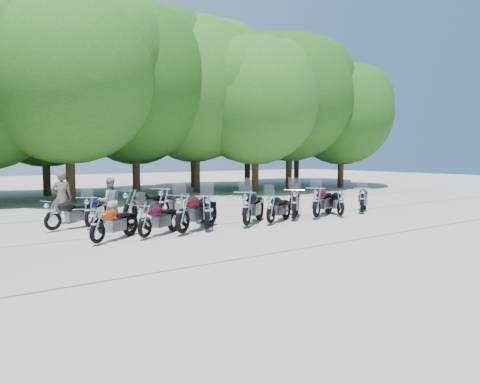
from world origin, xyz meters
TOP-DOWN VIEW (x-y plane):
  - ground at (0.00, 0.00)m, footprint 90.00×90.00m
  - tree_3 at (-3.57, 11.24)m, footprint 8.70×8.70m
  - tree_4 at (0.54, 13.09)m, footprint 9.13×9.13m
  - tree_5 at (4.61, 13.20)m, footprint 9.04×9.04m
  - tree_6 at (7.55, 10.82)m, footprint 8.00×8.00m
  - tree_7 at (11.20, 11.78)m, footprint 8.79×8.79m
  - tree_8 at (15.83, 11.20)m, footprint 7.53×7.53m
  - tree_11 at (-3.76, 16.43)m, footprint 7.56×7.56m
  - tree_12 at (1.80, 16.47)m, footprint 7.88×7.88m
  - tree_13 at (6.69, 17.47)m, footprint 8.31×8.31m
  - tree_14 at (10.68, 16.09)m, footprint 8.02×8.02m
  - tree_15 at (16.61, 17.02)m, footprint 9.67×9.67m
  - motorcycle_0 at (-5.38, 0.39)m, footprint 2.03×1.67m
  - motorcycle_1 at (-4.05, 0.40)m, footprint 2.10×1.58m
  - motorcycle_2 at (-2.87, 0.35)m, footprint 2.56×2.04m
  - motorcycle_3 at (-1.92, 0.56)m, footprint 1.64×2.47m
  - motorcycle_4 at (-0.47, 0.42)m, footprint 2.40×2.18m
  - motorcycle_5 at (0.52, 0.38)m, footprint 2.16×1.59m
  - motorcycle_6 at (1.85, 0.66)m, footprint 2.19×2.22m
  - motorcycle_7 at (2.81, 0.47)m, footprint 2.52×1.87m
  - motorcycle_8 at (3.96, 0.34)m, footprint 1.58×2.17m
  - motorcycle_9 at (5.39, 0.47)m, footprint 2.19×1.86m
  - motorcycle_10 at (-5.96, 3.22)m, footprint 2.14×1.30m
  - motorcycle_11 at (-4.87, 3.14)m, footprint 1.72×2.21m
  - motorcycle_12 at (-3.40, 3.32)m, footprint 2.53×1.81m
  - motorcycle_13 at (-2.16, 3.28)m, footprint 2.42×2.18m
  - rider_0 at (-5.36, 4.74)m, footprint 0.78×0.63m
  - rider_1 at (-4.01, 3.71)m, footprint 0.82×0.65m

SIDE VIEW (x-z plane):
  - ground at x=0.00m, z-range 0.00..0.00m
  - motorcycle_0 at x=-5.38m, z-range 0.00..1.15m
  - motorcycle_10 at x=-5.96m, z-range 0.00..1.16m
  - motorcycle_1 at x=-4.05m, z-range 0.00..1.17m
  - motorcycle_5 at x=0.52m, z-range 0.00..1.19m
  - motorcycle_8 at x=3.96m, z-range 0.00..1.20m
  - motorcycle_11 at x=-4.87m, z-range 0.00..1.24m
  - motorcycle_9 at x=5.39m, z-range 0.00..1.26m
  - motorcycle_3 at x=-1.92m, z-range 0.00..1.34m
  - motorcycle_6 at x=1.85m, z-range 0.00..1.35m
  - motorcycle_12 at x=-3.40m, z-range 0.00..1.39m
  - motorcycle_7 at x=2.81m, z-range 0.00..1.40m
  - motorcycle_4 at x=-0.47m, z-range 0.00..1.41m
  - motorcycle_13 at x=-2.16m, z-range 0.00..1.42m
  - motorcycle_2 at x=-2.87m, z-range 0.00..1.44m
  - rider_1 at x=-4.01m, z-range 0.00..1.64m
  - rider_0 at x=-5.36m, z-range 0.00..1.86m
  - tree_8 at x=15.83m, z-range 0.85..10.10m
  - tree_11 at x=-3.76m, z-range 0.85..10.14m
  - tree_12 at x=1.80m, z-range 0.89..10.56m
  - tree_6 at x=7.55m, z-range 0.90..10.72m
  - tree_14 at x=10.68m, z-range 0.91..10.75m
  - tree_13 at x=6.69m, z-range 0.94..11.14m
  - tree_3 at x=-3.57m, z-range 0.98..11.66m
  - tree_7 at x=11.20m, z-range 0.99..11.79m
  - tree_5 at x=4.61m, z-range 1.02..12.12m
  - tree_4 at x=0.54m, z-range 1.03..12.24m
  - tree_15 at x=16.61m, z-range 1.09..12.96m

